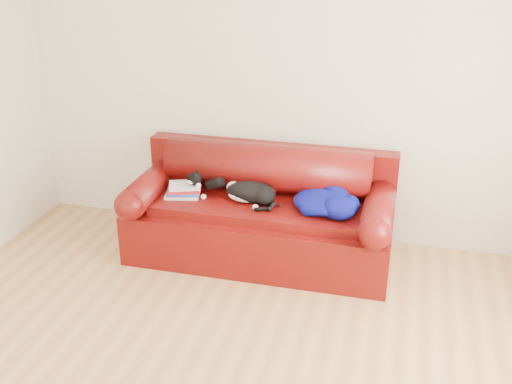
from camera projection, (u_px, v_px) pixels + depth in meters
ground at (212, 374)px, 3.64m from camera, size 4.50×4.50×0.00m
room_shell at (227, 109)px, 2.96m from camera, size 4.52×4.02×2.61m
sofa_base at (260, 229)px, 4.89m from camera, size 2.10×0.90×0.50m
sofa_back at (268, 184)px, 4.98m from camera, size 2.10×1.01×0.88m
book_stack at (184, 190)px, 4.85m from camera, size 0.31×0.27×0.10m
cat at (250, 192)px, 4.72m from camera, size 0.55×0.36×0.21m
blanket at (325, 201)px, 4.59m from camera, size 0.57×0.55×0.17m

